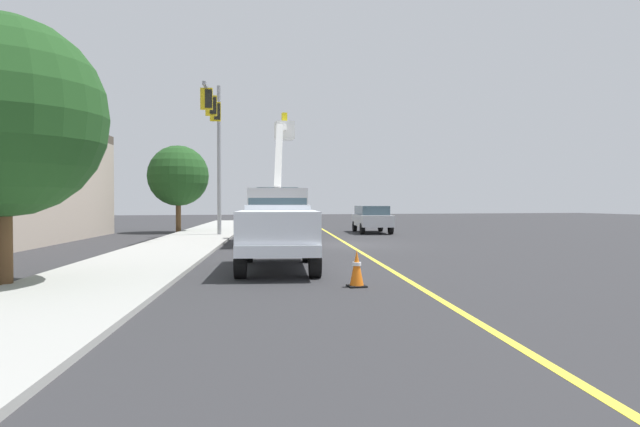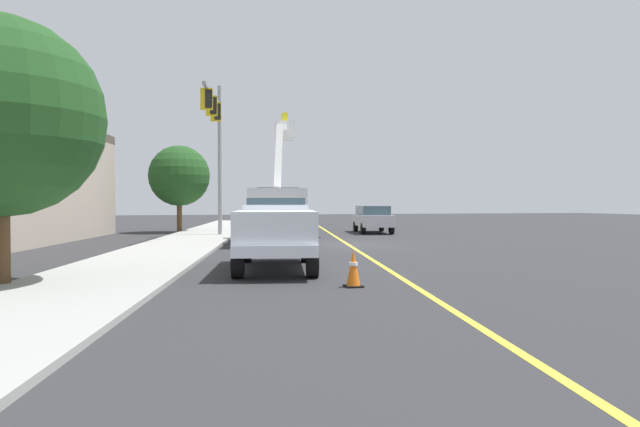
% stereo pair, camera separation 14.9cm
% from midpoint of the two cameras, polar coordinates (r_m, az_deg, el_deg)
% --- Properties ---
extents(ground, '(120.00, 120.00, 0.00)m').
position_cam_midpoint_polar(ground, '(24.88, 2.80, -3.26)').
color(ground, '#2D2D30').
extents(sidewalk_far_side, '(59.84, 12.82, 0.12)m').
position_cam_midpoint_polar(sidewalk_far_side, '(25.05, -14.38, -3.13)').
color(sidewalk_far_side, '#9E9E99').
rests_on(sidewalk_far_side, ground).
extents(lane_centre_stripe, '(49.42, 7.88, 0.01)m').
position_cam_midpoint_polar(lane_centre_stripe, '(24.88, 2.80, -3.25)').
color(lane_centre_stripe, yellow).
rests_on(lane_centre_stripe, ground).
extents(utility_bucket_truck, '(8.49, 3.74, 6.45)m').
position_cam_midpoint_polar(utility_bucket_truck, '(26.51, -4.58, 0.48)').
color(utility_bucket_truck, white).
rests_on(utility_bucket_truck, ground).
extents(service_pickup_truck, '(5.86, 2.94, 2.06)m').
position_cam_midpoint_polar(service_pickup_truck, '(15.83, -4.67, -1.76)').
color(service_pickup_truck, white).
rests_on(service_pickup_truck, ground).
extents(passing_minivan, '(5.04, 2.62, 1.69)m').
position_cam_midpoint_polar(passing_minivan, '(34.59, 5.26, -0.39)').
color(passing_minivan, silver).
rests_on(passing_minivan, ground).
extents(traffic_cone_leading, '(0.40, 0.40, 0.85)m').
position_cam_midpoint_polar(traffic_cone_leading, '(12.59, 3.49, -5.72)').
color(traffic_cone_leading, black).
rests_on(traffic_cone_leading, ground).
extents(traffic_cone_mid_front, '(0.40, 0.40, 0.69)m').
position_cam_midpoint_polar(traffic_cone_mid_front, '(29.95, -0.60, -1.85)').
color(traffic_cone_mid_front, black).
rests_on(traffic_cone_mid_front, ground).
extents(traffic_signal_mast, '(6.38, 1.23, 8.42)m').
position_cam_midpoint_polar(traffic_signal_mast, '(29.60, -10.93, 8.49)').
color(traffic_signal_mast, gray).
rests_on(traffic_signal_mast, ground).
extents(street_tree_left, '(4.47, 4.47, 6.07)m').
position_cam_midpoint_polar(street_tree_left, '(14.25, -30.25, 8.65)').
color(street_tree_left, brown).
rests_on(street_tree_left, ground).
extents(street_tree_right, '(3.82, 3.82, 5.50)m').
position_cam_midpoint_polar(street_tree_right, '(35.88, -14.61, 3.80)').
color(street_tree_right, brown).
rests_on(street_tree_right, ground).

